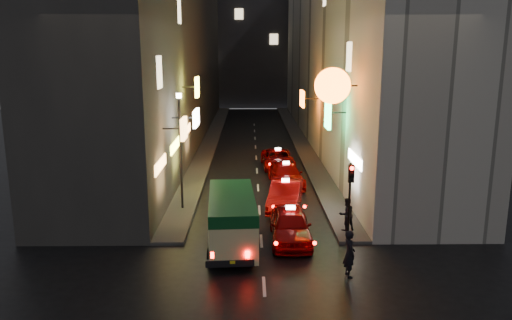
{
  "coord_description": "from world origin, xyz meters",
  "views": [
    {
      "loc": [
        -0.52,
        -13.04,
        8.62
      ],
      "look_at": [
        -0.19,
        13.0,
        2.81
      ],
      "focal_mm": 35.0,
      "sensor_mm": 36.0,
      "label": 1
    }
  ],
  "objects_px": {
    "minibus": "(232,215)",
    "lamp_post": "(180,143)",
    "pedestrian_crossing": "(349,251)",
    "taxi_near": "(290,223)",
    "traffic_light": "(351,184)"
  },
  "relations": [
    {
      "from": "minibus",
      "to": "lamp_post",
      "type": "bearing_deg",
      "value": 118.87
    },
    {
      "from": "taxi_near",
      "to": "lamp_post",
      "type": "distance_m",
      "value": 7.67
    },
    {
      "from": "taxi_near",
      "to": "pedestrian_crossing",
      "type": "relative_size",
      "value": 2.64
    },
    {
      "from": "taxi_near",
      "to": "traffic_light",
      "type": "relative_size",
      "value": 1.6
    },
    {
      "from": "taxi_near",
      "to": "lamp_post",
      "type": "xyz_separation_m",
      "value": [
        -5.52,
        4.51,
        2.84
      ]
    },
    {
      "from": "minibus",
      "to": "pedestrian_crossing",
      "type": "height_order",
      "value": "minibus"
    },
    {
      "from": "traffic_light",
      "to": "pedestrian_crossing",
      "type": "bearing_deg",
      "value": -100.87
    },
    {
      "from": "minibus",
      "to": "lamp_post",
      "type": "xyz_separation_m",
      "value": [
        -2.89,
        5.25,
        2.21
      ]
    },
    {
      "from": "minibus",
      "to": "taxi_near",
      "type": "height_order",
      "value": "minibus"
    },
    {
      "from": "traffic_light",
      "to": "minibus",
      "type": "bearing_deg",
      "value": -172.28
    },
    {
      "from": "minibus",
      "to": "taxi_near",
      "type": "xyz_separation_m",
      "value": [
        2.63,
        0.74,
        -0.63
      ]
    },
    {
      "from": "taxi_near",
      "to": "lamp_post",
      "type": "relative_size",
      "value": 0.9
    },
    {
      "from": "lamp_post",
      "to": "pedestrian_crossing",
      "type": "bearing_deg",
      "value": -47.46
    },
    {
      "from": "traffic_light",
      "to": "lamp_post",
      "type": "xyz_separation_m",
      "value": [
        -8.2,
        4.53,
        1.04
      ]
    },
    {
      "from": "taxi_near",
      "to": "lamp_post",
      "type": "bearing_deg",
      "value": 140.75
    }
  ]
}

